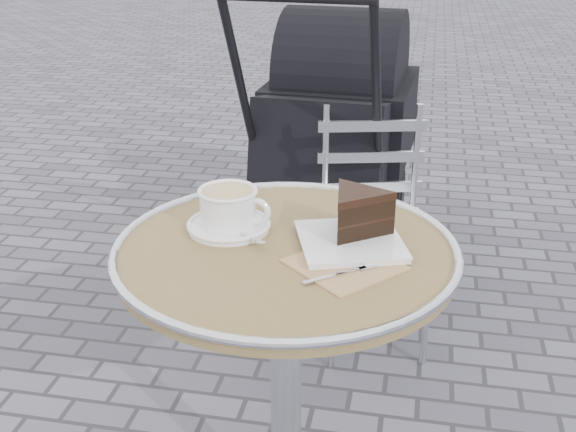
% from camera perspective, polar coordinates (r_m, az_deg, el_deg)
% --- Properties ---
extents(cafe_table, '(0.72, 0.72, 0.74)m').
position_cam_1_polar(cafe_table, '(1.57, -0.16, -7.86)').
color(cafe_table, silver).
rests_on(cafe_table, ground).
extents(cappuccino_set, '(0.19, 0.18, 0.09)m').
position_cam_1_polar(cappuccino_set, '(1.56, -4.66, 0.33)').
color(cappuccino_set, white).
rests_on(cappuccino_set, cafe_table).
extents(cake_plate_set, '(0.26, 0.35, 0.11)m').
position_cam_1_polar(cake_plate_set, '(1.50, 5.36, -0.25)').
color(cake_plate_set, tan).
rests_on(cake_plate_set, cafe_table).
extents(bistro_chair, '(0.43, 0.43, 0.79)m').
position_cam_1_polar(bistro_chair, '(2.38, 6.69, 1.32)').
color(bistro_chair, silver).
rests_on(bistro_chair, ground).
extents(baby_stroller, '(0.58, 1.14, 1.15)m').
position_cam_1_polar(baby_stroller, '(2.90, 3.78, 6.29)').
color(baby_stroller, black).
rests_on(baby_stroller, ground).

